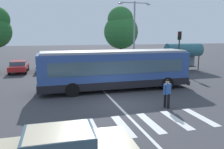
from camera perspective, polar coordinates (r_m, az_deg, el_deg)
name	(u,v)px	position (r m, az deg, el deg)	size (l,w,h in m)	color
ground_plane	(122,103)	(14.15, 2.56, -7.41)	(160.00, 160.00, 0.00)	#3D3D42
city_transit_bus	(115,70)	(17.30, 0.83, 1.24)	(11.72, 2.67, 3.06)	black
pedestrian_crossing_street	(167,92)	(13.47, 13.92, -4.34)	(0.55, 0.40, 1.72)	black
foreground_sedan	(61,148)	(7.53, -12.80, -17.89)	(4.54, 1.95, 1.35)	black
parked_car_red	(19,66)	(27.46, -22.72, 2.05)	(1.87, 4.50, 1.35)	black
parked_car_silver	(45,65)	(27.41, -16.77, 2.39)	(2.02, 4.57, 1.35)	black
parked_car_charcoal	(68,64)	(27.58, -11.28, 2.67)	(1.89, 4.51, 1.35)	black
parked_car_blue	(90,63)	(28.12, -5.60, 2.96)	(1.97, 4.55, 1.35)	black
parked_car_black	(110,62)	(28.74, -0.55, 3.17)	(1.93, 4.53, 1.35)	black
parked_car_teal	(131,62)	(29.23, 4.98, 3.25)	(1.89, 4.51, 1.35)	black
traffic_light_far_corner	(179,45)	(25.84, 16.78, 7.14)	(0.33, 0.32, 4.61)	#28282B
bus_stop_shelter	(184,50)	(27.81, 17.84, 5.87)	(4.47, 1.54, 3.25)	#28282B
twin_arm_street_lamp	(134,28)	(27.53, 5.72, 11.74)	(4.15, 0.32, 8.13)	#939399
background_tree_right	(121,28)	(34.51, 2.27, 11.74)	(5.19, 5.19, 8.45)	brown
crosswalk_painted_stripes	(137,124)	(11.10, 6.34, -12.51)	(7.62, 2.67, 0.01)	silver
lane_center_line	(108,96)	(15.89, -1.03, -5.42)	(0.16, 24.00, 0.01)	silver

